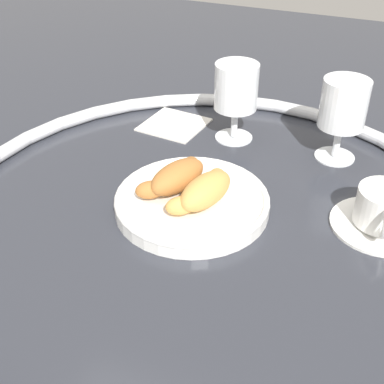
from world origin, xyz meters
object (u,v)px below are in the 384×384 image
croissant_small (176,177)px  coffee_cup_near (382,212)px  juice_glass_left (236,89)px  juice_glass_right (343,106)px  folded_napkin (174,124)px  pastry_plate (192,202)px  croissant_large (205,190)px

croissant_small → coffee_cup_near: size_ratio=0.95×
juice_glass_left → juice_glass_right: size_ratio=1.00×
folded_napkin → juice_glass_left: bearing=-91.5°
juice_glass_left → folded_napkin: size_ratio=1.27×
pastry_plate → folded_napkin: size_ratio=2.06×
juice_glass_left → croissant_large: bearing=-171.0°
coffee_cup_near → folded_napkin: bearing=66.5°
pastry_plate → croissant_small: 0.04m
croissant_large → juice_glass_right: (0.24, -0.14, 0.05)m
croissant_large → croissant_small: (0.02, 0.05, 0.00)m
croissant_small → juice_glass_right: size_ratio=0.92×
juice_glass_left → coffee_cup_near: bearing=-121.6°
pastry_plate → folded_napkin: (0.23, 0.14, -0.01)m
juice_glass_left → folded_napkin: bearing=88.5°
croissant_large → coffee_cup_near: croissant_large is taller
coffee_cup_near → pastry_plate: bearing=103.5°
croissant_small → folded_napkin: croissant_small is taller
coffee_cup_near → juice_glass_left: 0.33m
pastry_plate → croissant_small: bearing=72.8°
pastry_plate → juice_glass_right: size_ratio=1.62×
pastry_plate → coffee_cup_near: size_ratio=1.67×
croissant_small → juice_glass_right: juice_glass_right is taller
croissant_small → juice_glass_right: bearing=-41.4°
folded_napkin → pastry_plate: bearing=-149.9°
croissant_large → juice_glass_right: 0.28m
folded_napkin → croissant_small: bearing=-154.7°
folded_napkin → juice_glass_right: bearing=-90.3°
croissant_large → juice_glass_left: juice_glass_left is taller
croissant_large → juice_glass_left: 0.25m
croissant_large → juice_glass_left: bearing=9.0°
pastry_plate → juice_glass_right: 0.30m
folded_napkin → croissant_large: bearing=-146.6°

